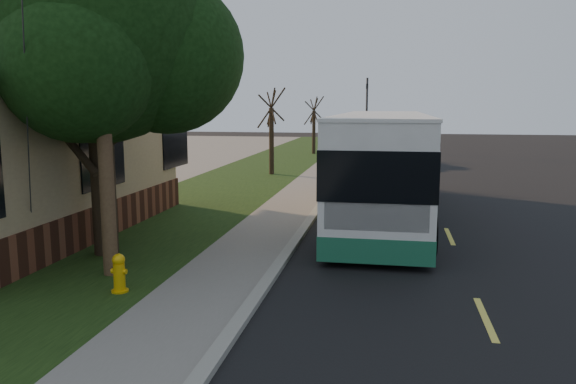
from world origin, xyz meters
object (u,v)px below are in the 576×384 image
at_px(utility_pole, 99,49).
at_px(fire_hydrant, 119,273).
at_px(bare_tree_near, 271,133).
at_px(bare_tree_far, 314,126).
at_px(traffic_signal, 367,109).
at_px(distant_car, 389,150).
at_px(leafy_tree, 100,32).
at_px(transit_bus, 382,163).
at_px(dumpster, 42,187).

bearing_deg(utility_pole, fire_hydrant, -54.62).
relative_size(fire_hydrant, utility_pole, 0.08).
distance_m(bare_tree_near, bare_tree_far, 12.01).
bearing_deg(traffic_signal, bare_tree_near, -104.04).
distance_m(bare_tree_near, traffic_signal, 16.52).
bearing_deg(distant_car, leafy_tree, -105.19).
bearing_deg(transit_bus, bare_tree_far, 103.23).
distance_m(utility_pole, bare_tree_far, 29.13).
distance_m(bare_tree_far, traffic_signal, 5.44).
distance_m(bare_tree_far, dumpster, 23.03).
relative_size(fire_hydrant, traffic_signal, 0.13).
height_order(fire_hydrant, leafy_tree, leafy_tree).
height_order(bare_tree_far, traffic_signal, traffic_signal).
distance_m(fire_hydrant, utility_pole, 4.37).
bearing_deg(leafy_tree, fire_hydrant, -59.33).
xyz_separation_m(utility_pole, distant_car, (5.60, 23.09, -3.77)).
distance_m(leafy_tree, distant_car, 22.80).
height_order(bare_tree_far, transit_bus, bare_tree_far).
bearing_deg(traffic_signal, leafy_tree, -98.47).
xyz_separation_m(utility_pole, traffic_signal, (3.81, 33.01, -1.47)).
xyz_separation_m(traffic_signal, dumpster, (-10.00, -26.06, -2.45)).
relative_size(fire_hydrant, transit_bus, 0.06).
relative_size(fire_hydrant, distant_car, 0.15).
bearing_deg(fire_hydrant, bare_tree_near, 92.86).
xyz_separation_m(bare_tree_far, distant_car, (5.30, -5.92, -1.14)).
distance_m(utility_pole, traffic_signal, 33.26).
relative_size(transit_bus, distant_car, 2.39).
height_order(leafy_tree, bare_tree_near, leafy_tree).
distance_m(transit_bus, distant_car, 15.77).
distance_m(utility_pole, distant_car, 24.06).
bearing_deg(utility_pole, transit_bus, 53.70).
height_order(utility_pole, distant_car, utility_pole).
distance_m(fire_hydrant, dumpster, 10.52).
bearing_deg(leafy_tree, distant_car, 73.21).
xyz_separation_m(leafy_tree, bare_tree_far, (1.17, 27.35, -3.16)).
bearing_deg(bare_tree_near, utility_pole, -89.34).
bearing_deg(leafy_tree, traffic_signal, 81.53).
xyz_separation_m(bare_tree_far, transit_bus, (5.09, -21.66, -0.26)).
xyz_separation_m(bare_tree_near, transit_bus, (5.59, -9.66, -0.41)).
distance_m(transit_bus, dumpster, 11.64).
bearing_deg(bare_tree_far, traffic_signal, 48.81).
xyz_separation_m(fire_hydrant, bare_tree_far, (-0.40, 30.00, 1.57)).
xyz_separation_m(dumpster, distant_car, (11.80, 16.14, 0.14)).
height_order(bare_tree_near, traffic_signal, traffic_signal).
xyz_separation_m(leafy_tree, transit_bus, (6.26, 5.69, -3.43)).
bearing_deg(utility_pole, bare_tree_near, 90.66).
bearing_deg(leafy_tree, transit_bus, 42.27).
height_order(transit_bus, dumpster, transit_bus).
distance_m(leafy_tree, transit_bus, 9.13).
relative_size(fire_hydrant, bare_tree_near, 0.17).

